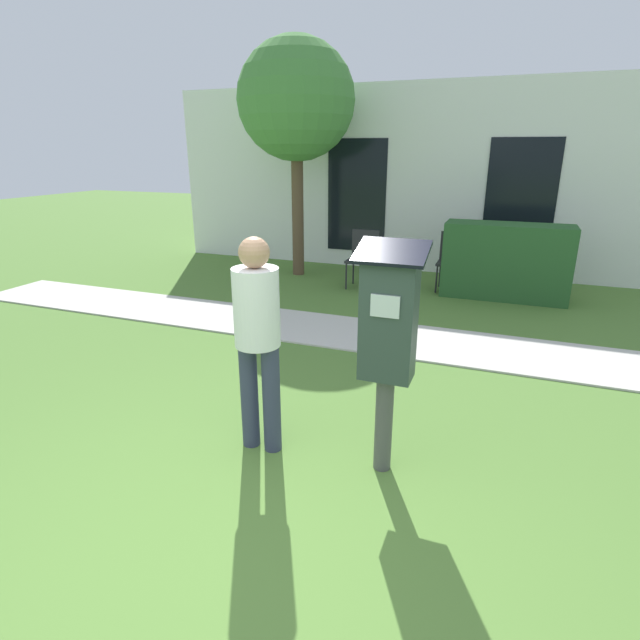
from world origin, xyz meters
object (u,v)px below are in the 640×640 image
at_px(parking_meter, 388,332).
at_px(outdoor_chair_middle, 453,257).
at_px(outdoor_chair_left, 363,254).
at_px(person_standing, 257,330).

bearing_deg(parking_meter, outdoor_chair_middle, 91.56).
bearing_deg(outdoor_chair_left, parking_meter, -66.15).
height_order(parking_meter, outdoor_chair_left, parking_meter).
bearing_deg(person_standing, outdoor_chair_middle, 113.96).
bearing_deg(outdoor_chair_left, outdoor_chair_middle, 18.81).
distance_m(parking_meter, outdoor_chair_left, 4.93).
xyz_separation_m(parking_meter, person_standing, (-0.91, -0.06, -0.09)).
bearing_deg(parking_meter, outdoor_chair_left, 107.83).
height_order(outdoor_chair_left, outdoor_chair_middle, same).
bearing_deg(person_standing, outdoor_chair_left, 129.82).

